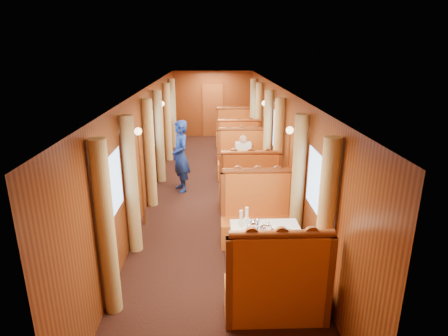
{
  "coord_description": "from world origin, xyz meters",
  "views": [
    {
      "loc": [
        -0.05,
        -8.52,
        3.35
      ],
      "look_at": [
        0.19,
        -1.42,
        1.05
      ],
      "focal_mm": 30.0,
      "sensor_mm": 36.0,
      "label": 1
    }
  ],
  "objects_px": {
    "table_near": "(265,251)",
    "steward": "(181,156)",
    "teapot_right": "(268,229)",
    "fruit_plate": "(288,232)",
    "teapot_back": "(257,224)",
    "rose_vase_far": "(235,125)",
    "banquette_near_aft": "(257,219)",
    "tea_tray": "(262,229)",
    "banquette_far_aft": "(234,133)",
    "passenger": "(243,153)",
    "rose_vase_mid": "(246,154)",
    "table_mid": "(245,176)",
    "banquette_far_fwd": "(238,148)",
    "banquette_mid_fwd": "(249,189)",
    "table_far": "(236,141)",
    "banquette_near_fwd": "(276,290)",
    "banquette_mid_aft": "(242,162)",
    "teapot_left": "(254,228)"
  },
  "relations": [
    {
      "from": "teapot_left",
      "to": "teapot_back",
      "type": "bearing_deg",
      "value": 62.58
    },
    {
      "from": "table_mid",
      "to": "banquette_far_fwd",
      "type": "height_order",
      "value": "banquette_far_fwd"
    },
    {
      "from": "banquette_near_aft",
      "to": "tea_tray",
      "type": "xyz_separation_m",
      "value": [
        -0.07,
        -1.03,
        0.33
      ]
    },
    {
      "from": "table_far",
      "to": "fruit_plate",
      "type": "height_order",
      "value": "fruit_plate"
    },
    {
      "from": "banquette_near_fwd",
      "to": "teapot_right",
      "type": "xyz_separation_m",
      "value": [
        0.01,
        0.91,
        0.39
      ]
    },
    {
      "from": "banquette_mid_aft",
      "to": "banquette_far_fwd",
      "type": "distance_m",
      "value": 1.47
    },
    {
      "from": "teapot_right",
      "to": "fruit_plate",
      "type": "xyz_separation_m",
      "value": [
        0.29,
        -0.04,
        -0.04
      ]
    },
    {
      "from": "teapot_back",
      "to": "table_mid",
      "type": "bearing_deg",
      "value": 64.99
    },
    {
      "from": "table_near",
      "to": "steward",
      "type": "distance_m",
      "value": 3.94
    },
    {
      "from": "tea_tray",
      "to": "fruit_plate",
      "type": "xyz_separation_m",
      "value": [
        0.37,
        -0.13,
        0.01
      ]
    },
    {
      "from": "banquette_mid_aft",
      "to": "teapot_left",
      "type": "bearing_deg",
      "value": -92.47
    },
    {
      "from": "banquette_mid_aft",
      "to": "fruit_plate",
      "type": "xyz_separation_m",
      "value": [
        0.3,
        -4.66,
        0.35
      ]
    },
    {
      "from": "rose_vase_mid",
      "to": "fruit_plate",
      "type": "bearing_deg",
      "value": -85.44
    },
    {
      "from": "table_far",
      "to": "rose_vase_far",
      "type": "xyz_separation_m",
      "value": [
        -0.03,
        0.02,
        0.55
      ]
    },
    {
      "from": "banquette_near_aft",
      "to": "table_far",
      "type": "distance_m",
      "value": 5.99
    },
    {
      "from": "table_near",
      "to": "banquette_mid_aft",
      "type": "bearing_deg",
      "value": 90.0
    },
    {
      "from": "banquette_mid_fwd",
      "to": "banquette_far_fwd",
      "type": "height_order",
      "value": "same"
    },
    {
      "from": "table_near",
      "to": "teapot_right",
      "type": "distance_m",
      "value": 0.45
    },
    {
      "from": "banquette_far_aft",
      "to": "fruit_plate",
      "type": "relative_size",
      "value": 6.35
    },
    {
      "from": "passenger",
      "to": "teapot_left",
      "type": "bearing_deg",
      "value": -92.64
    },
    {
      "from": "passenger",
      "to": "rose_vase_mid",
      "type": "bearing_deg",
      "value": -89.06
    },
    {
      "from": "banquette_far_aft",
      "to": "passenger",
      "type": "bearing_deg",
      "value": -90.0
    },
    {
      "from": "banquette_far_aft",
      "to": "teapot_right",
      "type": "height_order",
      "value": "banquette_far_aft"
    },
    {
      "from": "passenger",
      "to": "rose_vase_far",
      "type": "bearing_deg",
      "value": 90.64
    },
    {
      "from": "banquette_near_aft",
      "to": "teapot_right",
      "type": "bearing_deg",
      "value": -89.49
    },
    {
      "from": "table_near",
      "to": "steward",
      "type": "bearing_deg",
      "value": 113.41
    },
    {
      "from": "table_far",
      "to": "teapot_right",
      "type": "xyz_separation_m",
      "value": [
        0.01,
        -7.11,
        0.44
      ]
    },
    {
      "from": "table_far",
      "to": "banquette_far_fwd",
      "type": "bearing_deg",
      "value": -90.0
    },
    {
      "from": "steward",
      "to": "teapot_left",
      "type": "bearing_deg",
      "value": -1.59
    },
    {
      "from": "tea_tray",
      "to": "teapot_back",
      "type": "xyz_separation_m",
      "value": [
        -0.06,
        0.07,
        0.05
      ]
    },
    {
      "from": "table_mid",
      "to": "steward",
      "type": "distance_m",
      "value": 1.63
    },
    {
      "from": "banquette_far_aft",
      "to": "banquette_near_fwd",
      "type": "bearing_deg",
      "value": -90.0
    },
    {
      "from": "banquette_near_aft",
      "to": "banquette_far_aft",
      "type": "xyz_separation_m",
      "value": [
        0.0,
        7.0,
        0.0
      ]
    },
    {
      "from": "banquette_far_aft",
      "to": "teapot_left",
      "type": "relative_size",
      "value": 7.25
    },
    {
      "from": "banquette_near_aft",
      "to": "steward",
      "type": "distance_m",
      "value": 3.03
    },
    {
      "from": "banquette_near_aft",
      "to": "passenger",
      "type": "relative_size",
      "value": 1.76
    },
    {
      "from": "teapot_right",
      "to": "teapot_back",
      "type": "xyz_separation_m",
      "value": [
        -0.13,
        0.17,
        -0.01
      ]
    },
    {
      "from": "teapot_right",
      "to": "rose_vase_far",
      "type": "height_order",
      "value": "rose_vase_far"
    },
    {
      "from": "banquette_mid_aft",
      "to": "teapot_right",
      "type": "xyz_separation_m",
      "value": [
        0.01,
        -4.62,
        0.39
      ]
    },
    {
      "from": "teapot_back",
      "to": "rose_vase_far",
      "type": "xyz_separation_m",
      "value": [
        0.09,
        6.96,
        0.12
      ]
    },
    {
      "from": "banquette_mid_aft",
      "to": "banquette_mid_fwd",
      "type": "bearing_deg",
      "value": -90.0
    },
    {
      "from": "banquette_near_fwd",
      "to": "banquette_mid_fwd",
      "type": "distance_m",
      "value": 3.5
    },
    {
      "from": "table_mid",
      "to": "banquette_mid_fwd",
      "type": "xyz_separation_m",
      "value": [
        0.0,
        -1.01,
        0.05
      ]
    },
    {
      "from": "banquette_mid_fwd",
      "to": "tea_tray",
      "type": "distance_m",
      "value": 2.52
    },
    {
      "from": "banquette_near_fwd",
      "to": "banquette_far_aft",
      "type": "bearing_deg",
      "value": 90.0
    },
    {
      "from": "banquette_near_fwd",
      "to": "banquette_mid_aft",
      "type": "distance_m",
      "value": 5.53
    },
    {
      "from": "banquette_near_fwd",
      "to": "rose_vase_far",
      "type": "bearing_deg",
      "value": 90.22
    },
    {
      "from": "banquette_near_aft",
      "to": "teapot_right",
      "type": "xyz_separation_m",
      "value": [
        0.01,
        -1.12,
        0.39
      ]
    },
    {
      "from": "table_mid",
      "to": "tea_tray",
      "type": "bearing_deg",
      "value": -91.07
    },
    {
      "from": "teapot_back",
      "to": "steward",
      "type": "distance_m",
      "value": 3.8
    }
  ]
}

